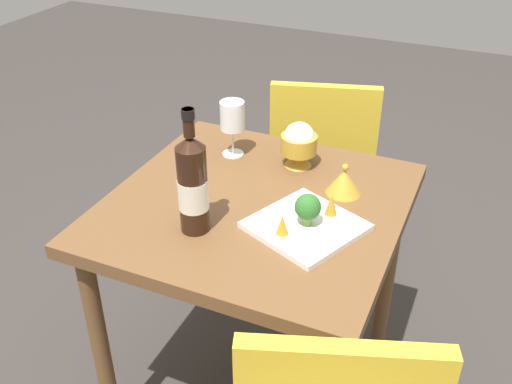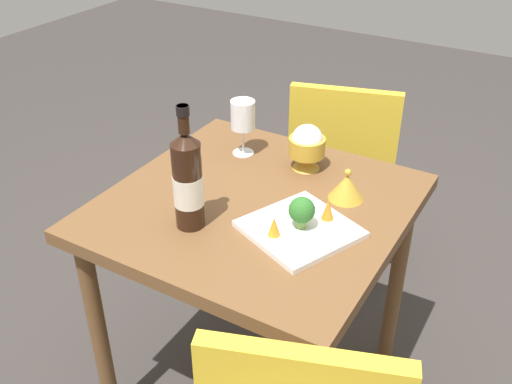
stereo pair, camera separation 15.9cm
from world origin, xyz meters
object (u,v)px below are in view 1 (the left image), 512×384
object	(u,v)px
rice_bowl	(299,144)
carrot_garnish_left	(282,225)
broccoli_floret	(308,208)
chair_near_window	(322,155)
wine_glass	(232,117)
serving_plate	(306,226)
carrot_garnish_right	(331,205)
rice_bowl_lid	(344,181)
wine_bottle	(193,185)

from	to	relation	value
rice_bowl	carrot_garnish_left	xyz separation A→B (m)	(-0.37, -0.09, -0.03)
broccoli_floret	carrot_garnish_left	xyz separation A→B (m)	(-0.07, 0.04, -0.02)
chair_near_window	wine_glass	xyz separation A→B (m)	(-0.50, 0.14, 0.35)
wine_glass	serving_plate	xyz separation A→B (m)	(-0.29, -0.35, -0.12)
broccoli_floret	carrot_garnish_right	size ratio (longest dim) A/B	1.47
rice_bowl_lid	carrot_garnish_right	distance (m)	0.14
wine_glass	rice_bowl	world-z (taller)	wine_glass
wine_bottle	serving_plate	size ratio (longest dim) A/B	1.02
wine_glass	rice_bowl_lid	world-z (taller)	wine_glass
chair_near_window	carrot_garnish_right	xyz separation A→B (m)	(-0.73, -0.25, 0.26)
wine_glass	carrot_garnish_left	world-z (taller)	wine_glass
rice_bowl_lid	carrot_garnish_left	distance (m)	0.29
carrot_garnish_right	chair_near_window	bearing A→B (deg)	18.82
carrot_garnish_left	broccoli_floret	bearing A→B (deg)	-33.50
chair_near_window	serving_plate	distance (m)	0.85
wine_glass	rice_bowl	distance (m)	0.22
wine_glass	carrot_garnish_left	size ratio (longest dim) A/B	3.36
wine_glass	broccoli_floret	distance (m)	0.46
chair_near_window	wine_bottle	size ratio (longest dim) A/B	2.53
broccoli_floret	serving_plate	bearing A→B (deg)	92.47
wine_bottle	chair_near_window	bearing A→B (deg)	-3.58
broccoli_floret	carrot_garnish_left	world-z (taller)	broccoli_floret
wine_glass	broccoli_floret	world-z (taller)	wine_glass
carrot_garnish_left	carrot_garnish_right	size ratio (longest dim) A/B	0.91
rice_bowl_lid	carrot_garnish_left	xyz separation A→B (m)	(-0.27, 0.08, 0.00)
rice_bowl	rice_bowl_lid	bearing A→B (deg)	-119.96
wine_bottle	rice_bowl	xyz separation A→B (m)	(0.42, -0.13, -0.06)
wine_glass	rice_bowl_lid	distance (m)	0.41
rice_bowl_lid	broccoli_floret	world-z (taller)	broccoli_floret
wine_glass	carrot_garnish_right	distance (m)	0.46
carrot_garnish_right	rice_bowl	bearing A→B (deg)	36.37
chair_near_window	wine_bottle	xyz separation A→B (m)	(-0.91, 0.06, 0.35)
chair_near_window	carrot_garnish_right	bearing A→B (deg)	-87.14
rice_bowl	carrot_garnish_right	size ratio (longest dim) A/B	2.43
wine_bottle	carrot_garnish_right	xyz separation A→B (m)	(0.18, -0.31, -0.09)
wine_glass	carrot_garnish_left	distance (m)	0.48
wine_bottle	broccoli_floret	xyz separation A→B (m)	(0.11, -0.26, -0.07)
carrot_garnish_left	rice_bowl	bearing A→B (deg)	14.22
chair_near_window	carrot_garnish_left	world-z (taller)	chair_near_window
rice_bowl_lid	carrot_garnish_left	size ratio (longest dim) A/B	1.88
chair_near_window	wine_bottle	world-z (taller)	wine_bottle
rice_bowl_lid	chair_near_window	bearing A→B (deg)	22.45
rice_bowl	broccoli_floret	size ratio (longest dim) A/B	1.65
wine_bottle	rice_bowl	bearing A→B (deg)	-16.53
carrot_garnish_right	rice_bowl_lid	bearing A→B (deg)	2.69
rice_bowl	carrot_garnish_right	distance (m)	0.30
wine_bottle	rice_bowl	world-z (taller)	wine_bottle
rice_bowl	chair_near_window	bearing A→B (deg)	8.07
broccoli_floret	wine_bottle	bearing A→B (deg)	113.50
rice_bowl_lid	serving_plate	world-z (taller)	rice_bowl_lid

